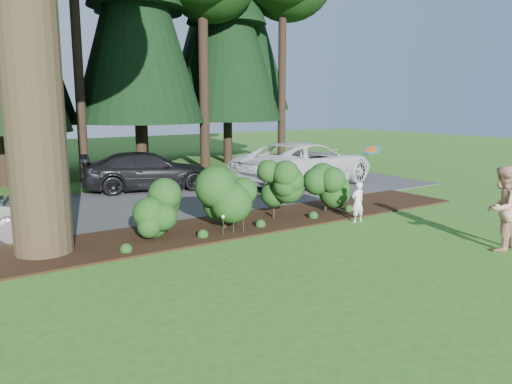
# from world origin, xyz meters

# --- Properties ---
(ground) EXTENTS (80.00, 80.00, 0.00)m
(ground) POSITION_xyz_m (0.00, 0.00, 0.00)
(ground) COLOR #2F631C
(ground) RESTS_ON ground
(mulch_bed) EXTENTS (16.00, 2.50, 0.05)m
(mulch_bed) POSITION_xyz_m (0.00, 3.25, 0.03)
(mulch_bed) COLOR black
(mulch_bed) RESTS_ON ground
(driveway) EXTENTS (22.00, 6.00, 0.03)m
(driveway) POSITION_xyz_m (0.00, 7.50, 0.01)
(driveway) COLOR #38383A
(driveway) RESTS_ON ground
(shrub_row) EXTENTS (6.53, 1.60, 1.61)m
(shrub_row) POSITION_xyz_m (0.77, 3.14, 0.81)
(shrub_row) COLOR #1B3E13
(shrub_row) RESTS_ON ground
(lily_cluster) EXTENTS (0.69, 0.09, 0.57)m
(lily_cluster) POSITION_xyz_m (-0.30, 2.40, 0.50)
(lily_cluster) COLOR #1B3E13
(lily_cluster) RESTS_ON ground
(car_white_suv) EXTENTS (6.69, 3.92, 1.75)m
(car_white_suv) POSITION_xyz_m (6.10, 7.35, 0.90)
(car_white_suv) COLOR silver
(car_white_suv) RESTS_ON driveway
(car_dark_suv) EXTENTS (5.28, 3.13, 1.43)m
(car_dark_suv) POSITION_xyz_m (0.44, 9.80, 0.75)
(car_dark_suv) COLOR black
(car_dark_suv) RESTS_ON driveway
(child) EXTENTS (0.42, 0.28, 1.14)m
(child) POSITION_xyz_m (3.35, 1.70, 0.57)
(child) COLOR white
(child) RESTS_ON ground
(adult) EXTENTS (1.05, 0.88, 1.93)m
(adult) POSITION_xyz_m (4.09, -2.03, 0.96)
(adult) COLOR #A83B16
(adult) RESTS_ON ground
(frisbee) EXTENTS (0.49, 0.51, 0.25)m
(frisbee) POSITION_xyz_m (3.73, 1.62, 2.01)
(frisbee) COLOR #176F80
(frisbee) RESTS_ON ground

